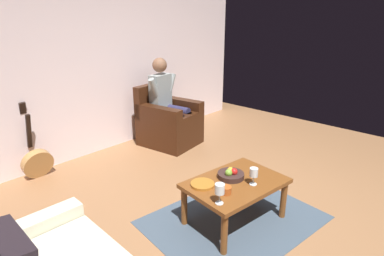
{
  "coord_description": "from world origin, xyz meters",
  "views": [
    {
      "loc": [
        2.48,
        1.25,
        1.92
      ],
      "look_at": [
        -0.12,
        -1.15,
        0.67
      ],
      "focal_mm": 29.99,
      "sensor_mm": 36.0,
      "label": 1
    }
  ],
  "objects": [
    {
      "name": "person_seated",
      "position": [
        -0.74,
        -2.24,
        0.71
      ],
      "size": [
        0.61,
        0.64,
        1.33
      ],
      "rotation": [
        0.0,
        0.0,
        0.15
      ],
      "color": "#919B9A",
      "rests_on": "ground"
    },
    {
      "name": "coffee_table",
      "position": [
        0.22,
        -0.28,
        0.37
      ],
      "size": [
        1.0,
        0.76,
        0.43
      ],
      "rotation": [
        0.0,
        0.0,
        -0.13
      ],
      "color": "brown",
      "rests_on": "ground"
    },
    {
      "name": "wall_back",
      "position": [
        0.0,
        -2.81,
        1.32
      ],
      "size": [
        5.66,
        0.06,
        2.65
      ],
      "primitive_type": "cube",
      "color": "white",
      "rests_on": "ground"
    },
    {
      "name": "rug",
      "position": [
        0.22,
        -0.28,
        0.0
      ],
      "size": [
        1.78,
        1.44,
        0.01
      ],
      "primitive_type": "cube",
      "rotation": [
        0.0,
        0.0,
        -0.13
      ],
      "color": "#3E4D5C",
      "rests_on": "ground"
    },
    {
      "name": "wine_glass_far",
      "position": [
        0.62,
        -0.16,
        0.56
      ],
      "size": [
        0.08,
        0.08,
        0.18
      ],
      "color": "silver",
      "rests_on": "coffee_table"
    },
    {
      "name": "decorative_dish",
      "position": [
        0.49,
        -0.46,
        0.44
      ],
      "size": [
        0.22,
        0.22,
        0.02
      ],
      "primitive_type": "cylinder",
      "color": "#AC6822",
      "rests_on": "coffee_table"
    },
    {
      "name": "wine_glass_near",
      "position": [
        0.16,
        -0.13,
        0.55
      ],
      "size": [
        0.08,
        0.08,
        0.17
      ],
      "color": "silver",
      "rests_on": "coffee_table"
    },
    {
      "name": "fruit_bowl",
      "position": [
        0.19,
        -0.36,
        0.47
      ],
      "size": [
        0.26,
        0.26,
        0.11
      ],
      "color": "#362320",
      "rests_on": "coffee_table"
    },
    {
      "name": "ground_plane",
      "position": [
        0.0,
        0.0,
        0.0
      ],
      "size": [
        6.66,
        6.66,
        0.0
      ],
      "primitive_type": "plane",
      "color": "#936541"
    },
    {
      "name": "armchair",
      "position": [
        -0.74,
        -2.23,
        0.34
      ],
      "size": [
        0.83,
        0.9,
        0.92
      ],
      "rotation": [
        0.0,
        0.0,
        0.15
      ],
      "color": "#371B0D",
      "rests_on": "ground"
    },
    {
      "name": "guitar",
      "position": [
        1.14,
        -2.6,
        0.22
      ],
      "size": [
        0.37,
        0.3,
        0.94
      ],
      "color": "#B17F46",
      "rests_on": "ground"
    },
    {
      "name": "candle_jar",
      "position": [
        0.46,
        -0.22,
        0.47
      ],
      "size": [
        0.1,
        0.1,
        0.07
      ],
      "primitive_type": "cylinder",
      "color": "#AC5120",
      "rests_on": "coffee_table"
    }
  ]
}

